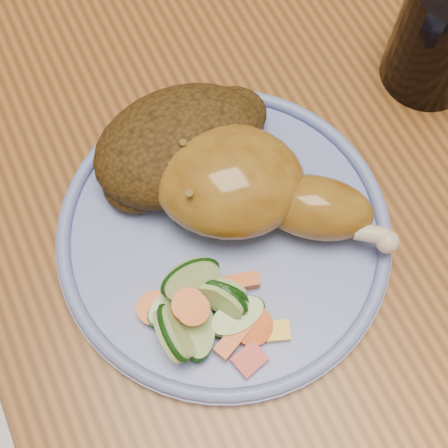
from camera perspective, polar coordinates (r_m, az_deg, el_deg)
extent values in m
plane|color=brown|center=(1.22, 1.02, -10.26)|extent=(4.00, 4.00, 0.00)
cube|color=brown|center=(0.52, 2.35, 6.58)|extent=(0.90, 1.40, 0.04)
cylinder|color=#4C2D16|center=(1.15, -15.23, 4.93)|extent=(0.04, 0.04, 0.41)
cylinder|color=#4C2D16|center=(1.19, 1.22, 11.76)|extent=(0.04, 0.04, 0.41)
cylinder|color=#6F82D5|center=(0.46, 0.00, -0.98)|extent=(0.25, 0.25, 0.01)
torus|color=#6F82D5|center=(0.45, 0.00, -0.48)|extent=(0.25, 0.25, 0.01)
ellipsoid|color=olive|center=(0.44, 0.42, 4.01)|extent=(0.14, 0.13, 0.06)
ellipsoid|color=olive|center=(0.45, 8.31, 1.51)|extent=(0.10, 0.09, 0.04)
sphere|color=beige|center=(0.45, 14.73, -1.59)|extent=(0.02, 0.02, 0.02)
ellipsoid|color=#422D10|center=(0.46, -4.09, 7.20)|extent=(0.13, 0.10, 0.06)
ellipsoid|color=#422D10|center=(0.48, 0.20, 9.61)|extent=(0.07, 0.05, 0.04)
ellipsoid|color=#422D10|center=(0.47, -7.82, 3.79)|extent=(0.05, 0.05, 0.03)
cube|color=#A50A05|center=(0.43, 2.36, -12.29)|extent=(0.02, 0.02, 0.01)
cube|color=#E5A507|center=(0.44, 4.92, -9.73)|extent=(0.02, 0.02, 0.01)
cylinder|color=#F85B08|center=(0.41, -3.28, -7.43)|extent=(0.02, 0.02, 0.01)
cube|color=#F85B08|center=(0.43, 0.88, -10.46)|extent=(0.03, 0.02, 0.01)
cylinder|color=#F85B08|center=(0.44, -6.41, -7.67)|extent=(0.02, 0.03, 0.01)
cube|color=#F85B08|center=(0.44, 1.53, -5.35)|extent=(0.03, 0.02, 0.01)
cylinder|color=#F85B08|center=(0.43, 2.59, -9.27)|extent=(0.03, 0.03, 0.01)
cylinder|color=#F85B08|center=(0.41, -2.87, -7.80)|extent=(0.02, 0.02, 0.01)
cylinder|color=#BCDD8F|center=(0.42, -0.55, -6.38)|extent=(0.05, 0.04, 0.04)
cylinder|color=#BCDD8F|center=(0.44, -4.68, -7.37)|extent=(0.05, 0.05, 0.02)
cylinder|color=#BCDD8F|center=(0.42, -3.10, -4.98)|extent=(0.04, 0.04, 0.04)
cylinder|color=#BCDD8F|center=(0.42, -4.61, -9.90)|extent=(0.03, 0.04, 0.04)
cylinder|color=#BCDD8F|center=(0.43, -2.43, -9.74)|extent=(0.05, 0.05, 0.02)
cylinder|color=#BCDD8F|center=(0.43, 1.18, -8.48)|extent=(0.04, 0.04, 0.02)
cylinder|color=#BCDD8F|center=(0.42, -0.37, -6.55)|extent=(0.04, 0.05, 0.04)
cylinder|color=black|center=(0.53, 19.53, 16.10)|extent=(0.08, 0.08, 0.10)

